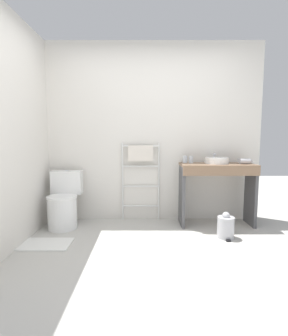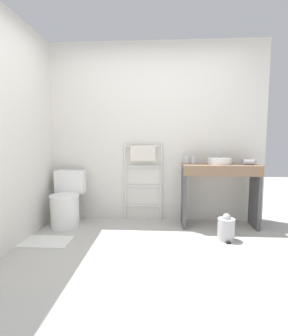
# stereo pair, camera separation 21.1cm
# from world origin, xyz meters

# --- Properties ---
(ground_plane) EXTENTS (12.00, 12.00, 0.00)m
(ground_plane) POSITION_xyz_m (0.00, 0.00, 0.00)
(ground_plane) COLOR #B2AFA8
(wall_back) EXTENTS (3.19, 0.12, 2.55)m
(wall_back) POSITION_xyz_m (0.00, 1.64, 1.28)
(wall_back) COLOR silver
(wall_back) RESTS_ON ground_plane
(wall_side) EXTENTS (0.12, 2.33, 2.55)m
(wall_side) POSITION_xyz_m (-1.54, 0.79, 1.28)
(wall_side) COLOR silver
(wall_side) RESTS_ON ground_plane
(toilet) EXTENTS (0.42, 0.53, 0.76)m
(toilet) POSITION_xyz_m (-1.18, 1.23, 0.32)
(toilet) COLOR white
(toilet) RESTS_ON ground_plane
(towel_radiator) EXTENTS (0.55, 0.06, 1.13)m
(towel_radiator) POSITION_xyz_m (-0.14, 1.53, 0.82)
(towel_radiator) COLOR silver
(towel_radiator) RESTS_ON ground_plane
(vanity_counter) EXTENTS (1.00, 0.44, 0.85)m
(vanity_counter) POSITION_xyz_m (0.91, 1.31, 0.58)
(vanity_counter) COLOR #84664C
(vanity_counter) RESTS_ON ground_plane
(sink_basin) EXTENTS (0.32, 0.32, 0.08)m
(sink_basin) POSITION_xyz_m (0.91, 1.35, 0.90)
(sink_basin) COLOR white
(sink_basin) RESTS_ON vanity_counter
(faucet) EXTENTS (0.02, 0.10, 0.14)m
(faucet) POSITION_xyz_m (0.91, 1.50, 0.94)
(faucet) COLOR silver
(faucet) RESTS_ON vanity_counter
(cup_near_wall) EXTENTS (0.06, 0.06, 0.10)m
(cup_near_wall) POSITION_xyz_m (0.49, 1.45, 0.90)
(cup_near_wall) COLOR silver
(cup_near_wall) RESTS_ON vanity_counter
(cup_near_edge) EXTENTS (0.06, 0.06, 0.10)m
(cup_near_edge) POSITION_xyz_m (0.57, 1.42, 0.90)
(cup_near_edge) COLOR silver
(cup_near_edge) RESTS_ON vanity_counter
(hair_dryer) EXTENTS (0.18, 0.16, 0.08)m
(hair_dryer) POSITION_xyz_m (1.28, 1.29, 0.89)
(hair_dryer) COLOR #B7B7BC
(hair_dryer) RESTS_ON vanity_counter
(trash_bin) EXTENTS (0.20, 0.23, 0.32)m
(trash_bin) POSITION_xyz_m (0.90, 0.82, 0.14)
(trash_bin) COLOR #B7B7BC
(trash_bin) RESTS_ON ground_plane
(bath_mat) EXTENTS (0.56, 0.36, 0.01)m
(bath_mat) POSITION_xyz_m (-1.20, 0.62, 0.01)
(bath_mat) COLOR silver
(bath_mat) RESTS_ON ground_plane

